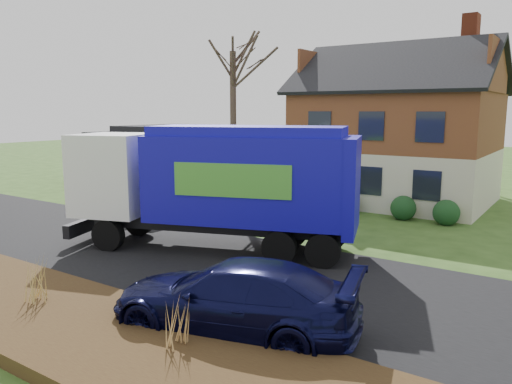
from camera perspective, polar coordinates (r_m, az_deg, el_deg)
The scene contains 12 objects.
ground at distance 16.19m, azimuth -7.76°, elevation -7.66°, with size 120.00×120.00×0.00m, color #2C4918.
road at distance 16.18m, azimuth -7.76°, elevation -7.63°, with size 80.00×7.00×0.02m, color black.
mulch_verge at distance 12.92m, azimuth -23.97°, elevation -12.19°, with size 80.00×3.50×0.30m, color #311E10.
main_house at distance 26.93m, azimuth 14.86°, elevation 7.60°, with size 12.95×8.95×9.26m.
ranch_house at distance 33.30m, azimuth -8.40°, elevation 4.27°, with size 9.80×8.20×3.70m.
garbage_truck at distance 16.71m, azimuth -4.32°, elevation 1.45°, with size 10.12×5.67×4.20m.
silver_sedan at distance 22.99m, azimuth -13.73°, elevation -0.63°, with size 1.76×5.04×1.66m, color #9DA1A5.
navy_wagon at distance 10.84m, azimuth -2.58°, elevation -11.92°, with size 2.19×5.40×1.57m, color black.
tree_front_west at distance 25.82m, azimuth -2.70°, elevation 18.21°, with size 3.55×3.55×10.54m.
tree_back at distance 35.24m, azimuth 21.74°, elevation 15.03°, with size 3.25×3.25×10.30m.
grass_clump_mid at distance 12.76m, azimuth -23.81°, elevation -9.14°, with size 0.39×0.32×1.08m.
grass_clump_east at distance 9.76m, azimuth -9.12°, elevation -14.63°, with size 0.38×0.31×0.94m.
Camera 1 is at (10.37, -11.50, 4.72)m, focal length 35.00 mm.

